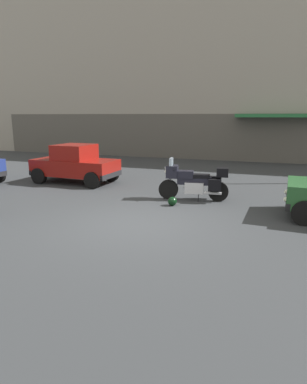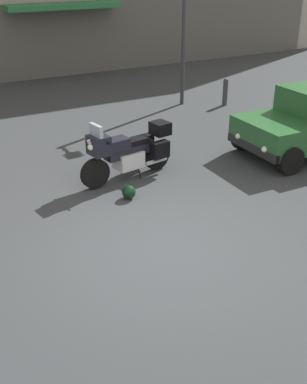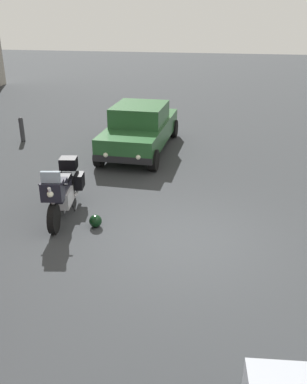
{
  "view_description": "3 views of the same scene",
  "coord_description": "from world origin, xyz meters",
  "px_view_note": "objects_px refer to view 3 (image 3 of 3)",
  "views": [
    {
      "loc": [
        3.17,
        -7.53,
        2.69
      ],
      "look_at": [
        0.2,
        0.65,
        0.7
      ],
      "focal_mm": 31.31,
      "sensor_mm": 36.0,
      "label": 1
    },
    {
      "loc": [
        -3.45,
        -5.73,
        4.34
      ],
      "look_at": [
        0.18,
        0.71,
        0.72
      ],
      "focal_mm": 44.88,
      "sensor_mm": 36.0,
      "label": 2
    },
    {
      "loc": [
        -7.42,
        -0.68,
        4.41
      ],
      "look_at": [
        0.94,
        0.8,
        0.66
      ],
      "focal_mm": 38.99,
      "sensor_mm": 36.0,
      "label": 3
    }
  ],
  "objects_px": {
    "helmet": "(96,221)",
    "bollard_curbside": "(22,129)",
    "motorcycle": "(62,190)",
    "car_sedan_far": "(140,128)"
  },
  "relations": [
    {
      "from": "helmet",
      "to": "car_sedan_far",
      "type": "distance_m",
      "value": 5.5
    },
    {
      "from": "motorcycle",
      "to": "bollard_curbside",
      "type": "height_order",
      "value": "motorcycle"
    },
    {
      "from": "motorcycle",
      "to": "car_sedan_far",
      "type": "relative_size",
      "value": 0.49
    },
    {
      "from": "motorcycle",
      "to": "bollard_curbside",
      "type": "relative_size",
      "value": 2.55
    },
    {
      "from": "motorcycle",
      "to": "helmet",
      "type": "distance_m",
      "value": 1.14
    },
    {
      "from": "motorcycle",
      "to": "car_sedan_far",
      "type": "distance_m",
      "value": 5.06
    },
    {
      "from": "helmet",
      "to": "bollard_curbside",
      "type": "height_order",
      "value": "bollard_curbside"
    },
    {
      "from": "helmet",
      "to": "car_sedan_far",
      "type": "height_order",
      "value": "car_sedan_far"
    },
    {
      "from": "helmet",
      "to": "car_sedan_far",
      "type": "relative_size",
      "value": 0.06
    },
    {
      "from": "car_sedan_far",
      "to": "bollard_curbside",
      "type": "bearing_deg",
      "value": -91.92
    }
  ]
}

